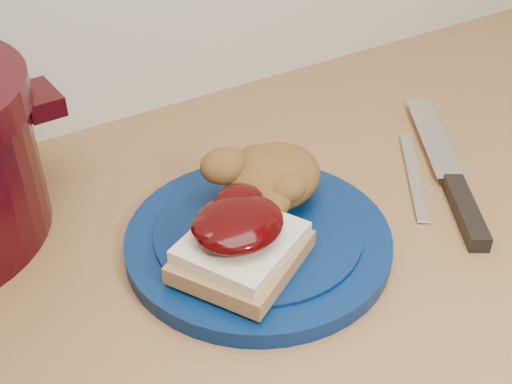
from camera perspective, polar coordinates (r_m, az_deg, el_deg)
plate at (r=0.62m, az=0.21°, el=-4.28°), size 0.34×0.34×0.02m
sandwich at (r=0.57m, az=-1.40°, el=-4.34°), size 0.14×0.14×0.05m
stuffing_mound at (r=0.64m, az=1.57°, el=1.41°), size 0.13×0.12×0.05m
chef_knife at (r=0.73m, az=17.34°, el=0.31°), size 0.18×0.27×0.02m
butter_knife at (r=0.75m, az=13.82°, el=1.56°), size 0.11×0.15×0.00m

